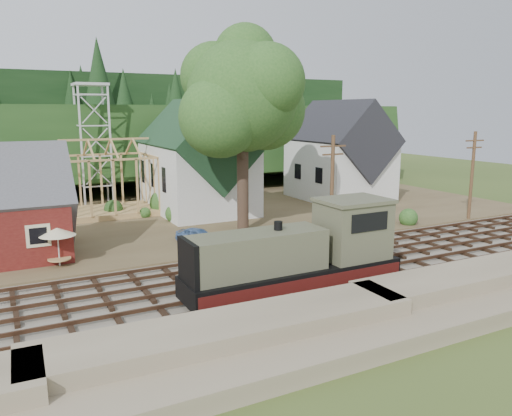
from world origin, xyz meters
name	(u,v)px	position (x,y,z in m)	size (l,w,h in m)	color
ground	(286,275)	(0.00, 0.00, 0.00)	(140.00, 140.00, 0.00)	#384C1E
embankment	(383,329)	(0.00, -8.50, 0.00)	(64.00, 5.00, 1.60)	#7F7259
railroad_bed	(286,274)	(0.00, 0.00, 0.08)	(64.00, 11.00, 0.16)	#726B5B
village_flat	(185,217)	(0.00, 18.00, 0.15)	(64.00, 26.00, 0.30)	brown
hillside	(125,185)	(0.00, 42.00, 0.00)	(70.00, 28.00, 8.00)	#1E3F19
ridge	(102,172)	(0.00, 58.00, 0.00)	(80.00, 20.00, 12.00)	black
church	(198,160)	(2.00, 19.68, 5.18)	(8.40, 15.17, 13.00)	silver
farmhouse	(340,157)	(18.00, 19.00, 4.87)	(8.40, 10.80, 10.60)	silver
timber_frame	(107,182)	(-6.00, 22.00, 3.27)	(8.20, 6.20, 6.99)	tan
lattice_tower	(91,108)	(-6.00, 28.00, 10.03)	(3.20, 3.20, 12.12)	silver
big_tree	(244,104)	(2.17, 10.08, 10.22)	(10.90, 8.40, 14.70)	#38281E
telegraph_pole_near	(332,186)	(7.00, 5.20, 4.25)	(2.20, 0.28, 8.00)	#4C331E
telegraph_pole_far	(472,175)	(22.00, 5.20, 4.25)	(2.20, 0.28, 8.00)	#4C331E
locomotive	(302,256)	(-0.85, -3.00, 2.12)	(11.99, 3.00, 4.80)	black
car_blue	(198,236)	(-2.44, 8.28, 0.88)	(1.36, 3.38, 1.15)	#5076AD
car_red	(376,194)	(21.46, 16.81, 0.89)	(1.96, 4.25, 1.18)	#BA0E2F
patio_set	(57,233)	(-11.93, 7.33, 2.35)	(2.16, 2.16, 2.41)	silver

